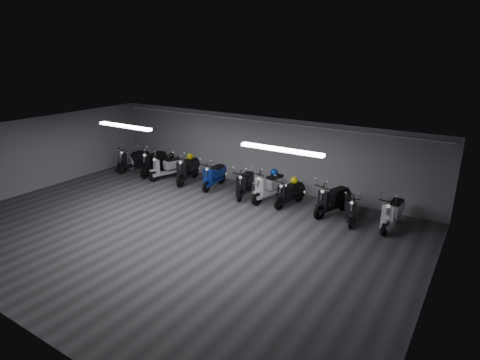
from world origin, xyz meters
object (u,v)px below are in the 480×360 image
Objects in this scene: scooter_0 at (134,156)px; scooter_6 at (269,182)px; scooter_2 at (166,163)px; scooter_3 at (187,165)px; scooter_5 at (245,180)px; helmet_0 at (190,156)px; scooter_8 at (333,195)px; scooter_9 at (350,204)px; bicycle at (123,154)px; helmet_2 at (294,180)px; scooter_7 at (290,189)px; scooter_4 at (214,172)px; helmet_1 at (171,156)px; helmet_3 at (274,172)px; scooter_1 at (153,158)px; scooter_10 at (393,208)px.

scooter_6 is at bearing 19.71° from scooter_0.
scooter_2 is 0.94× the size of scooter_3.
scooter_5 reaches higher than helmet_0.
scooter_8 is 0.70m from scooter_9.
bicycle is at bearing 164.23° from scooter_5.
helmet_2 is (-1.49, 0.17, 0.20)m from scooter_8.
scooter_9 is (2.20, -0.16, -0.02)m from scooter_7.
helmet_2 is (8.59, 0.13, 0.25)m from bicycle.
scooter_2 is 1.05× the size of scooter_5.
scooter_9 is 6.94m from helmet_0.
scooter_4 is 2.49m from scooter_6.
scooter_7 is at bearing -13.14° from scooter_5.
helmet_1 is (-0.96, 0.12, 0.25)m from scooter_3.
scooter_0 reaches higher than scooter_4.
scooter_7 is at bearing -1.48° from helmet_1.
scooter_5 is at bearing -74.25° from bicycle.
scooter_2 is 4.94m from helmet_3.
helmet_1 is (-7.81, 0.30, 0.38)m from scooter_9.
scooter_7 is (6.60, -0.06, -0.12)m from scooter_1.
helmet_2 is at bearing -178.87° from scooter_10.
helmet_2 is 0.93× the size of helmet_3.
scooter_0 reaches higher than scooter_5.
helmet_2 is (-3.40, 0.20, 0.22)m from scooter_10.
bicycle is 11.99m from scooter_10.
scooter_5 reaches higher than helmet_1.
scooter_5 is 6.95× the size of helmet_1.
scooter_1 reaches higher than scooter_0.
scooter_4 is 1.00× the size of scooter_10.
scooter_2 is (0.90, -0.16, -0.05)m from scooter_1.
scooter_10 reaches higher than helmet_1.
helmet_1 reaches higher than helmet_2.
helmet_2 is (3.39, 0.15, 0.22)m from scooter_4.
scooter_2 is at bearing -174.71° from scooter_10.
scooter_0 is 1.08m from scooter_1.
scooter_4 is at bearing -161.09° from scooter_8.
scooter_8 reaches higher than scooter_2.
scooter_9 is at bearing 2.09° from scooter_8.
helmet_1 is at bearing -170.70° from helmet_0.
scooter_0 is at bearing -166.41° from scooter_7.
scooter_2 is 6.91× the size of helmet_0.
bicycle is at bearing 173.81° from scooter_4.
scooter_9 is (6.85, -0.18, -0.13)m from scooter_3.
helmet_0 is (-3.87, 0.26, 0.33)m from scooter_6.
bicycle is (-5.20, 0.02, -0.03)m from scooter_4.
scooter_9 is 6.20× the size of helmet_2.
helmet_0 is at bearing -70.08° from bicycle.
scooter_7 is 6.39× the size of helmet_2.
helmet_2 is at bearing -0.83° from helmet_0.
scooter_4 is 7.14× the size of helmet_1.
scooter_0 is 7.13× the size of helmet_2.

